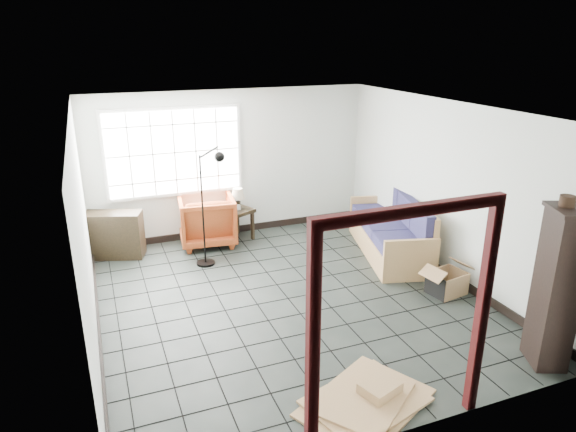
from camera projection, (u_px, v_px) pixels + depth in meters
name	position (u px, v px, depth m)	size (l,w,h in m)	color
ground	(288.00, 299.00, 7.13)	(5.50, 5.50, 0.00)	black
room_shell	(287.00, 182.00, 6.60)	(5.02, 5.52, 2.61)	silver
window_panel	(174.00, 152.00, 8.62)	(2.32, 0.08, 1.52)	silver
doorway_trim	(406.00, 297.00, 4.30)	(1.80, 0.08, 2.20)	#340B0D
futon_sofa	(393.00, 233.00, 8.53)	(1.38, 2.35, 0.98)	#997645
armchair	(207.00, 218.00, 8.88)	(0.93, 0.87, 0.95)	brown
side_table	(236.00, 214.00, 9.06)	(0.68, 0.68, 0.57)	black
table_lamp	(238.00, 195.00, 8.99)	(0.27, 0.27, 0.37)	black
projector	(231.00, 207.00, 8.99)	(0.30, 0.25, 0.09)	silver
floor_lamp	(212.00, 203.00, 7.89)	(0.53, 0.33, 1.90)	black
console_shelf	(112.00, 235.00, 8.37)	(1.05, 0.67, 0.76)	black
tall_shelf	(557.00, 287.00, 5.45)	(0.54, 0.60, 1.82)	black
pot	(567.00, 201.00, 5.18)	(0.20, 0.20, 0.11)	black
open_box	(447.00, 283.00, 7.24)	(0.83, 0.50, 0.44)	olive
cardboard_pile	(368.00, 399.00, 5.09)	(1.54, 1.38, 0.18)	olive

